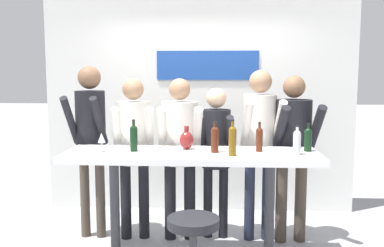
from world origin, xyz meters
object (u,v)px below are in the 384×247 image
at_px(person_center_right, 260,135).
at_px(wine_glass_0, 102,138).
at_px(person_left, 134,140).
at_px(wine_bottle_4, 259,138).
at_px(person_center_left, 180,141).
at_px(decorative_vase, 187,140).
at_px(bar_stool, 193,247).
at_px(person_right, 293,140).
at_px(person_far_left, 90,130).
at_px(wine_bottle_2, 297,141).
at_px(tasting_table, 191,168).
at_px(person_center, 216,145).
at_px(wine_bottle_0, 215,138).
at_px(wine_bottle_5, 232,139).
at_px(wine_bottle_3, 308,138).
at_px(wine_bottle_1, 134,137).

distance_m(person_center_right, wine_glass_0, 1.62).
xyz_separation_m(person_left, wine_bottle_4, (1.26, -0.49, 0.11)).
distance_m(person_center_left, decorative_vase, 0.43).
distance_m(bar_stool, wine_bottle_4, 1.21).
height_order(person_right, decorative_vase, person_right).
xyz_separation_m(person_far_left, wine_bottle_2, (2.04, -0.63, 0.01)).
xyz_separation_m(tasting_table, person_center, (0.22, 0.63, 0.11)).
bearing_deg(wine_bottle_0, wine_bottle_5, -44.16).
bearing_deg(person_far_left, wine_bottle_5, -23.52).
distance_m(person_center_left, wine_bottle_4, 0.93).
xyz_separation_m(bar_stool, wine_bottle_3, (1.01, 0.84, 0.71)).
distance_m(wine_bottle_3, wine_bottle_4, 0.45).
bearing_deg(wine_bottle_3, wine_glass_0, -175.51).
height_order(person_left, person_center_left, same).
relative_size(person_center_left, wine_bottle_4, 6.28).
bearing_deg(person_right, person_center_right, 165.84).
height_order(person_left, wine_bottle_1, person_left).
xyz_separation_m(person_center, wine_bottle_4, (0.40, -0.57, 0.17)).
relative_size(wine_bottle_0, wine_bottle_3, 1.10).
xyz_separation_m(person_center, decorative_vase, (-0.28, -0.48, 0.13)).
relative_size(wine_bottle_5, wine_glass_0, 1.81).
bearing_deg(wine_bottle_1, person_center_right, 25.70).
distance_m(wine_bottle_0, wine_bottle_2, 0.73).
height_order(wine_bottle_4, decorative_vase, wine_bottle_4).
xyz_separation_m(person_center_right, decorative_vase, (-0.73, -0.44, 0.01)).
relative_size(person_far_left, wine_bottle_1, 6.26).
xyz_separation_m(bar_stool, person_center, (0.16, 1.37, 0.55)).
height_order(bar_stool, wine_glass_0, wine_glass_0).
distance_m(person_far_left, person_center_left, 0.95).
relative_size(wine_bottle_3, decorative_vase, 1.18).
relative_size(wine_bottle_4, decorative_vase, 1.24).
bearing_deg(wine_bottle_3, tasting_table, -174.71).
height_order(tasting_table, wine_bottle_4, wine_bottle_4).
height_order(tasting_table, person_center_left, person_center_left).
xyz_separation_m(person_center, person_right, (0.79, -0.07, 0.07)).
height_order(wine_bottle_1, wine_glass_0, wine_bottle_1).
distance_m(person_far_left, wine_bottle_5, 1.64).
distance_m(bar_stool, person_left, 1.59).
xyz_separation_m(wine_bottle_1, wine_bottle_3, (1.60, 0.09, -0.01)).
distance_m(wine_bottle_4, decorative_vase, 0.68).
bearing_deg(wine_bottle_4, person_far_left, 163.70).
distance_m(person_center, wine_bottle_1, 0.99).
xyz_separation_m(person_center_left, decorative_vase, (0.10, -0.41, 0.08)).
bearing_deg(person_far_left, tasting_table, -24.53).
relative_size(person_left, wine_bottle_1, 5.83).
relative_size(wine_bottle_2, wine_bottle_4, 0.96).
distance_m(tasting_table, wine_bottle_1, 0.60).
bearing_deg(person_left, person_right, -8.71).
relative_size(tasting_table, person_center_right, 1.29).
height_order(wine_bottle_0, wine_bottle_5, wine_bottle_5).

